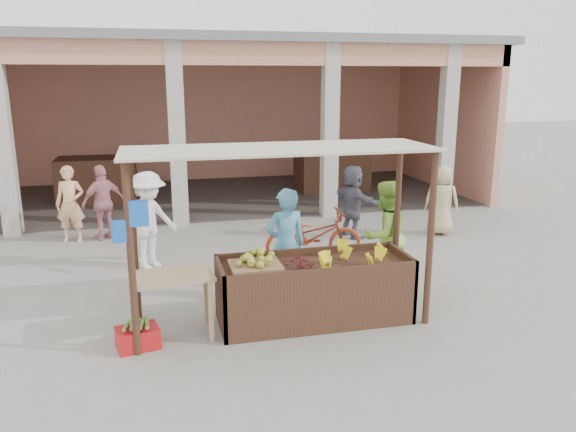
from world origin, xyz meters
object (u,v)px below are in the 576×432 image
object	(u,v)px
red_crate	(138,338)
vendor_blue	(286,242)
vendor_green	(384,233)
motorcycle	(314,235)
side_table	(171,285)
fruit_stall	(314,293)

from	to	relation	value
red_crate	vendor_blue	world-z (taller)	vendor_blue
vendor_green	motorcycle	distance (m)	1.76
vendor_blue	motorcycle	bearing A→B (deg)	-127.92
red_crate	side_table	bearing A→B (deg)	16.74
vendor_green	motorcycle	bearing A→B (deg)	-86.75
side_table	red_crate	world-z (taller)	side_table
red_crate	motorcycle	xyz separation A→B (m)	(3.05, 2.75, 0.35)
fruit_stall	red_crate	xyz separation A→B (m)	(-2.35, -0.27, -0.27)
fruit_stall	red_crate	size ratio (longest dim) A/B	5.15
side_table	motorcycle	bearing A→B (deg)	36.57
motorcycle	vendor_blue	bearing A→B (deg)	154.11
side_table	red_crate	xyz separation A→B (m)	(-0.44, -0.25, -0.56)
vendor_blue	motorcycle	xyz separation A→B (m)	(0.92, 1.69, -0.43)
vendor_blue	motorcycle	world-z (taller)	vendor_blue
side_table	motorcycle	distance (m)	3.62
red_crate	vendor_blue	xyz separation A→B (m)	(2.13, 1.06, 0.78)
fruit_stall	vendor_blue	xyz separation A→B (m)	(-0.21, 0.79, 0.51)
fruit_stall	motorcycle	world-z (taller)	motorcycle
vendor_green	side_table	bearing A→B (deg)	-4.62
side_table	red_crate	distance (m)	0.75
vendor_blue	side_table	bearing A→B (deg)	16.32
side_table	red_crate	size ratio (longest dim) A/B	2.19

